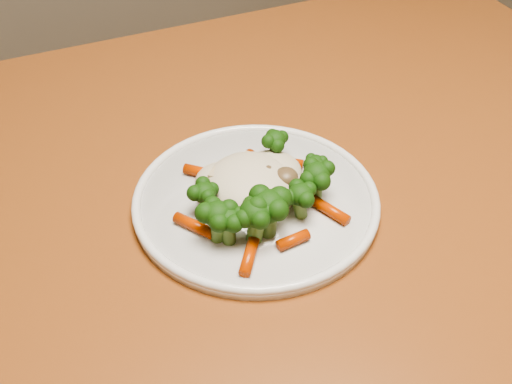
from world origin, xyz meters
The scene contains 3 objects.
dining_table centered at (0.00, -0.08, 0.65)m, with size 1.22×0.82×0.75m.
plate centered at (0.02, -0.12, 0.76)m, with size 0.27×0.27×0.01m, color white.
meal centered at (0.02, -0.13, 0.78)m, with size 0.19×0.18×0.05m.
Camera 1 is at (-0.19, -0.59, 1.23)m, focal length 45.00 mm.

